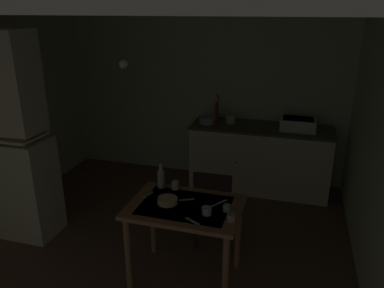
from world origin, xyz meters
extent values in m
plane|color=brown|center=(0.00, 0.00, 0.00)|extent=(5.05, 5.05, 0.00)
cube|color=beige|center=(0.00, 2.08, 1.18)|extent=(4.10, 0.10, 2.36)
cube|color=silver|center=(0.00, 0.00, 2.41)|extent=(4.10, 4.15, 0.10)
cube|color=beige|center=(-1.56, -0.09, 0.55)|extent=(0.85, 0.45, 1.10)
cube|color=#F2EBC1|center=(-1.56, -0.12, 1.14)|extent=(0.76, 0.41, 0.02)
cube|color=beige|center=(0.88, 1.71, 0.43)|extent=(1.83, 0.60, 0.87)
cube|color=#4C4D3D|center=(0.88, 1.71, 0.88)|extent=(1.86, 0.63, 0.03)
sphere|color=#2D2823|center=(0.61, 1.39, 0.48)|extent=(0.02, 0.02, 0.02)
cube|color=white|center=(1.34, 1.71, 0.97)|extent=(0.44, 0.34, 0.15)
cube|color=black|center=(1.34, 1.71, 1.05)|extent=(0.38, 0.28, 0.01)
cylinder|color=maroon|center=(0.26, 1.76, 1.04)|extent=(0.05, 0.05, 0.28)
cylinder|color=maroon|center=(0.26, 1.69, 1.14)|extent=(0.03, 0.12, 0.03)
cylinder|color=maroon|center=(0.26, 1.82, 1.23)|extent=(0.02, 0.16, 0.12)
cylinder|color=#9EB2C6|center=(0.16, 1.66, 0.94)|extent=(0.22, 0.22, 0.09)
cylinder|color=beige|center=(0.46, 1.75, 0.96)|extent=(0.14, 0.14, 0.12)
cube|color=#9D6E4D|center=(0.45, -0.35, 0.74)|extent=(0.99, 0.71, 0.04)
cube|color=silver|center=(0.45, -0.35, 0.76)|extent=(0.77, 0.55, 0.00)
cylinder|color=#9A6E4A|center=(0.01, -0.63, 0.36)|extent=(0.06, 0.06, 0.73)
cylinder|color=#98684B|center=(0.88, -0.64, 0.36)|extent=(0.06, 0.06, 0.73)
cylinder|color=#9B724F|center=(0.02, -0.06, 0.36)|extent=(0.06, 0.06, 0.73)
cylinder|color=#9D6C50|center=(0.88, -0.07, 0.36)|extent=(0.06, 0.06, 0.73)
cube|color=#2C211E|center=(0.58, 0.30, 0.44)|extent=(0.41, 0.41, 0.03)
cube|color=black|center=(0.59, 0.11, 0.67)|extent=(0.38, 0.04, 0.41)
cylinder|color=#2C211E|center=(0.74, 0.47, 0.21)|extent=(0.04, 0.04, 0.43)
cylinder|color=#2C211E|center=(0.40, 0.46, 0.21)|extent=(0.04, 0.04, 0.43)
cylinder|color=#2C211E|center=(0.75, 0.13, 0.21)|extent=(0.04, 0.04, 0.43)
cylinder|color=#2C211E|center=(0.41, 0.12, 0.21)|extent=(0.04, 0.04, 0.43)
cylinder|color=beige|center=(0.29, -0.36, 0.79)|extent=(0.18, 0.18, 0.05)
cylinder|color=tan|center=(0.88, -0.49, 0.79)|extent=(0.07, 0.07, 0.06)
cylinder|color=#ADD1C1|center=(0.67, -0.45, 0.80)|extent=(0.08, 0.08, 0.07)
cylinder|color=white|center=(0.27, -0.08, 0.80)|extent=(0.07, 0.07, 0.08)
cylinder|color=#ADD1C1|center=(0.82, -0.35, 0.79)|extent=(0.07, 0.07, 0.06)
cylinder|color=#B7BCC1|center=(0.13, -0.08, 0.85)|extent=(0.07, 0.07, 0.18)
cylinder|color=#B7BCC1|center=(0.13, -0.08, 0.98)|extent=(0.03, 0.03, 0.07)
cube|color=silver|center=(0.72, -0.25, 0.76)|extent=(0.13, 0.19, 0.00)
cube|color=beige|center=(0.58, -0.59, 0.76)|extent=(0.14, 0.09, 0.00)
cube|color=beige|center=(0.07, -0.26, 0.76)|extent=(0.06, 0.13, 0.00)
cube|color=beige|center=(0.44, -0.26, 0.76)|extent=(0.14, 0.08, 0.00)
sphere|color=#F9EFCC|center=(-0.18, -0.10, 1.92)|extent=(0.08, 0.08, 0.08)
camera|label=1|loc=(1.31, -3.13, 2.39)|focal=35.32mm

